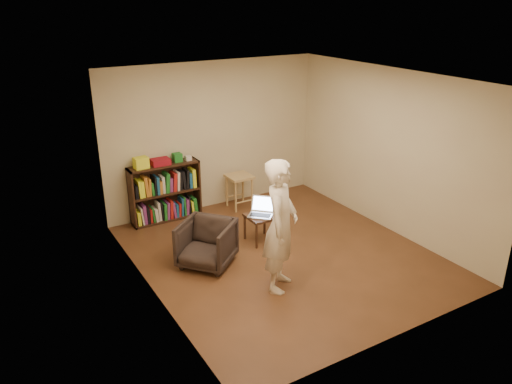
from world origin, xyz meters
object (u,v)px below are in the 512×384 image
armchair (207,244)px  laptop (261,211)px  bookshelf (165,195)px  side_table (261,220)px  stool (239,182)px  person (281,226)px

armchair → laptop: (1.08, 0.27, 0.16)m
bookshelf → armchair: bearing=-92.3°
laptop → side_table: bearing=-88.4°
armchair → side_table: armchair is taller
stool → person: 2.75m
bookshelf → side_table: (0.97, -1.53, -0.08)m
bookshelf → stool: bookshelf is taller
bookshelf → armchair: size_ratio=1.65×
stool → side_table: (-0.36, -1.34, -0.14)m
person → bookshelf: bearing=56.2°
armchair → person: person is taller
stool → armchair: 2.12m
bookshelf → armchair: (-0.07, -1.77, -0.11)m
laptop → armchair: bearing=-121.2°
armchair → person: size_ratio=0.41×
armchair → laptop: 1.12m
stool → bookshelf: bearing=171.7°
armchair → person: (0.58, -1.01, 0.56)m
bookshelf → side_table: bookshelf is taller
side_table → laptop: 0.14m
bookshelf → stool: size_ratio=1.95×
stool → laptop: laptop is taller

